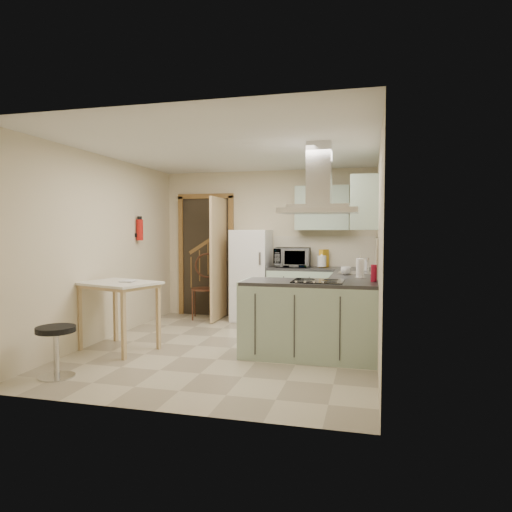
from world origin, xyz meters
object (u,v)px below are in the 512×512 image
(bentwood_chair, at_px, (204,289))
(peninsula, at_px, (309,319))
(stool, at_px, (56,352))
(fridge, at_px, (251,275))
(microwave, at_px, (292,257))
(drop_leaf_table, at_px, (119,316))
(extractor_hood, at_px, (319,211))

(bentwood_chair, bearing_deg, peninsula, -58.89)
(bentwood_chair, xyz_separation_m, stool, (-0.35, -3.30, -0.24))
(fridge, xyz_separation_m, microwave, (0.68, -0.00, 0.31))
(microwave, bearing_deg, drop_leaf_table, -132.41)
(extractor_hood, xyz_separation_m, drop_leaf_table, (-2.45, -0.24, -1.29))
(stool, bearing_deg, fridge, 70.59)
(peninsula, distance_m, extractor_hood, 1.27)
(peninsula, relative_size, extractor_hood, 1.72)
(extractor_hood, xyz_separation_m, stool, (-2.50, -1.36, -1.46))
(fridge, distance_m, drop_leaf_table, 2.51)
(fridge, distance_m, bentwood_chair, 0.86)
(fridge, relative_size, bentwood_chair, 1.50)
(extractor_hood, distance_m, drop_leaf_table, 2.78)
(peninsula, height_order, microwave, microwave)
(stool, relative_size, microwave, 0.93)
(fridge, xyz_separation_m, extractor_hood, (1.32, -1.98, 0.97))
(extractor_hood, bearing_deg, stool, -151.54)
(drop_leaf_table, relative_size, microwave, 1.61)
(extractor_hood, bearing_deg, drop_leaf_table, -174.38)
(drop_leaf_table, height_order, stool, drop_leaf_table)
(extractor_hood, height_order, drop_leaf_table, extractor_hood)
(extractor_hood, xyz_separation_m, bentwood_chair, (-2.15, 1.94, -1.22))
(peninsula, distance_m, microwave, 2.14)
(stool, xyz_separation_m, microwave, (1.86, 3.33, 0.79))
(fridge, distance_m, peninsula, 2.35)
(peninsula, relative_size, microwave, 2.74)
(stool, bearing_deg, extractor_hood, 28.46)
(peninsula, xyz_separation_m, stool, (-2.40, -1.36, -0.19))
(drop_leaf_table, relative_size, stool, 1.74)
(peninsula, bearing_deg, microwave, 105.31)
(fridge, distance_m, extractor_hood, 2.57)
(fridge, relative_size, peninsula, 0.97)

